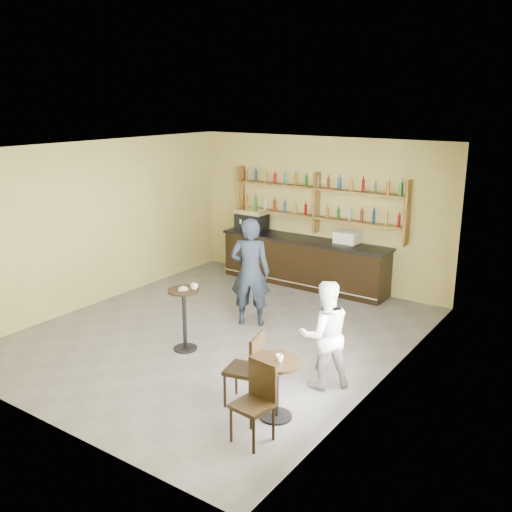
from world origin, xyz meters
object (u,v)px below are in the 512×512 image
Objects in this scene: bar_counter at (304,262)px; pastry_case at (347,238)px; man_main at (250,272)px; espresso_machine at (252,220)px; pedestal_table at (184,320)px; cafe_table at (276,389)px; patron_second at (324,334)px; chair_south at (252,404)px; chair_west at (243,369)px.

bar_counter is 1.20m from pastry_case.
espresso_machine is at bearing -81.87° from man_main.
cafe_table is (2.33, -0.90, -0.12)m from pedestal_table.
patron_second reaches higher than pastry_case.
patron_second is at bearing 94.93° from chair_south.
man_main is at bearing 132.06° from chair_south.
bar_counter is 4.82× the size of cafe_table.
bar_counter reaches higher than pedestal_table.
man_main is 1.25× the size of patron_second.
bar_counter is 5.46m from cafe_table.
cafe_table is 0.51× the size of patron_second.
chair_south is at bearing 99.22° from man_main.
pastry_case is 2.59m from man_main.
chair_south is at bearing -65.85° from bar_counter.
pastry_case reaches higher than chair_west.
pedestal_table is (1.47, -4.00, -0.77)m from espresso_machine.
bar_counter is 1.97× the size of man_main.
chair_west is at bearing -25.46° from pedestal_table.
bar_counter reaches higher than cafe_table.
cafe_table is at bearing 72.40° from chair_west.
man_main is 2.86m from chair_west.
chair_south is (3.85, -5.50, -0.80)m from espresso_machine.
espresso_machine is 0.66× the size of pedestal_table.
pastry_case is 0.31× the size of patron_second.
patron_second reaches higher than pedestal_table.
patron_second reaches higher than bar_counter.
pastry_case is at bearing -131.52° from man_main.
chair_west is 1.04× the size of chair_south.
chair_west is 0.88m from chair_south.
pedestal_table is 0.53× the size of man_main.
patron_second is at bearing 4.54° from pedestal_table.
man_main is at bearing -77.69° from patron_second.
pedestal_table is 2.82m from chair_south.
man_main reaches higher than espresso_machine.
espresso_machine reaches higher than chair_west.
man_main is at bearing -58.70° from espresso_machine.
pastry_case is at bearing 111.49° from chair_south.
bar_counter reaches higher than chair_west.
pedestal_table is at bearing -88.85° from bar_counter.
man_main is at bearing -112.31° from pastry_case.
chair_south reaches higher than cafe_table.
pedestal_table is at bearing -110.02° from pastry_case.
pedestal_table is at bearing -72.98° from espresso_machine.
man_main reaches higher than bar_counter.
chair_west is (1.78, -0.85, -0.01)m from pedestal_table.
pedestal_table is (0.08, -4.00, -0.01)m from bar_counter.
espresso_machine is 1.42× the size of pastry_case.
patron_second reaches higher than chair_west.
pastry_case is at bearing -115.08° from patron_second.
pedestal_table is 2.50m from cafe_table.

